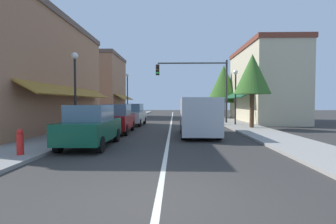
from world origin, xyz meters
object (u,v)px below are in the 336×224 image
Objects in this scene: tree_right_near at (252,74)px; fire_hydrant at (20,142)px; street_lamp_left_far at (127,89)px; traffic_signal_mast_arm at (201,80)px; street_lamp_left_near at (75,80)px; parked_car_second_left at (117,119)px; parked_car_third_left at (133,115)px; parked_car_nearest_left at (91,126)px; tree_right_far at (224,84)px; street_lamp_right_mid at (236,88)px; van_in_lane at (198,115)px.

fire_hydrant is (-10.61, -9.57, -3.28)m from tree_right_near.
tree_right_near is (10.68, -10.21, 0.41)m from street_lamp_left_far.
street_lamp_left_near is (-7.67, -8.35, -0.75)m from traffic_signal_mast_arm.
parked_car_second_left and parked_car_third_left have the same top height.
traffic_signal_mast_arm reaches higher than street_lamp_left_far.
tree_right_near is 14.66m from fire_hydrant.
street_lamp_left_far reaches higher than fire_hydrant.
street_lamp_left_near is at bearing -132.58° from traffic_signal_mast_arm.
tree_right_far is (9.23, 18.92, 3.12)m from parked_car_nearest_left.
fire_hydrant is at bearing -126.41° from parked_car_nearest_left.
parked_car_third_left is 0.67× the size of tree_right_far.
tree_right_near is at bearing 42.06° from fire_hydrant.
tree_right_far is at bearing 84.84° from street_lamp_right_mid.
street_lamp_right_mid is 0.72× the size of tree_right_far.
parked_car_nearest_left and parked_car_second_left have the same top height.
parked_car_third_left is 6.59m from traffic_signal_mast_arm.
parked_car_nearest_left is at bearing -117.01° from traffic_signal_mast_arm.
street_lamp_left_far is (-1.71, 17.53, 2.54)m from parked_car_nearest_left.
tree_right_near is at bearing 14.11° from parked_car_second_left.
van_in_lane is 7.26m from street_lamp_right_mid.
van_in_lane is 8.86m from fire_hydrant.
tree_right_far reaches higher than fire_hydrant.
traffic_signal_mast_arm is 3.18m from street_lamp_right_mid.
street_lamp_left_far is at bearing -172.74° from tree_right_far.
parked_car_third_left is (0.11, 9.96, 0.00)m from parked_car_nearest_left.
street_lamp_left_near is at bearing -174.14° from van_in_lane.
tree_right_far reaches higher than van_in_lane.
tree_right_far is (10.94, 1.39, 0.57)m from street_lamp_left_far.
street_lamp_right_mid is at bearing 60.31° from van_in_lane.
tree_right_far is at bearing 74.52° from van_in_lane.
street_lamp_right_mid is at bearing -37.54° from street_lamp_left_far.
tree_right_far is at bearing 63.50° from parked_car_nearest_left.
parked_car_nearest_left is at bearing -58.77° from street_lamp_left_near.
traffic_signal_mast_arm is at bearing 15.58° from parked_car_third_left.
van_in_lane is 6.08m from tree_right_near.
parked_car_nearest_left reaches higher than fire_hydrant.
van_in_lane is 16.08m from tree_right_far.
traffic_signal_mast_arm is (5.82, 11.41, 2.97)m from parked_car_nearest_left.
street_lamp_left_near is at bearing -124.96° from tree_right_far.
street_lamp_left_near is 19.37m from tree_right_far.
traffic_signal_mast_arm is at bearing 147.43° from street_lamp_right_mid.
traffic_signal_mast_arm is at bearing 127.62° from tree_right_near.
tree_right_near is at bearing 38.70° from parked_car_nearest_left.
van_in_lane reaches higher than parked_car_third_left.
street_lamp_left_far is at bearing 142.46° from street_lamp_right_mid.
tree_right_far is (0.83, 9.16, 0.96)m from street_lamp_right_mid.
tree_right_near is (8.86, -2.65, 2.95)m from parked_car_third_left.
tree_right_near is 0.85× the size of tree_right_far.
parked_car_second_left is 0.79× the size of tree_right_near.
street_lamp_right_mid is 2.63m from tree_right_near.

